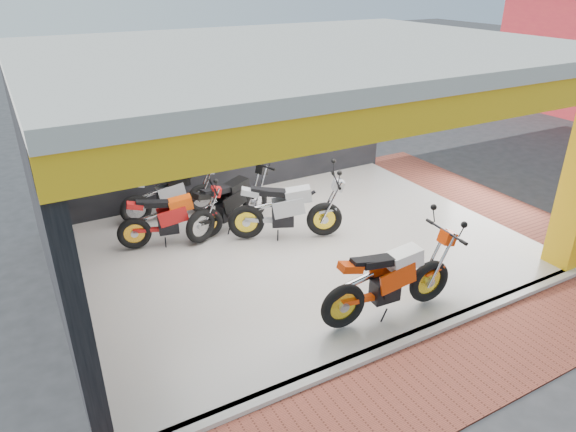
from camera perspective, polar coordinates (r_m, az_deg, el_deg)
name	(u,v)px	position (r m, az deg, el deg)	size (l,w,h in m)	color
ground	(364,305)	(8.24, 8.49, -9.78)	(80.00, 80.00, 0.00)	#2D2D30
showroom_floor	(300,248)	(9.61, 1.34, -3.60)	(8.00, 6.00, 0.10)	silver
showroom_ceiling	(302,51)	(8.47, 1.59, 17.89)	(8.40, 6.40, 0.20)	beige
back_wall	(230,121)	(11.56, -6.50, 10.45)	(8.20, 0.20, 3.50)	black
left_wall	(44,211)	(7.81, -25.46, 0.52)	(0.20, 6.20, 3.50)	black
header_beam_front	(436,110)	(6.18, 16.15, 11.22)	(8.40, 0.30, 0.40)	yellow
header_beam_right	(479,53)	(11.08, 20.49, 16.63)	(0.30, 6.40, 0.40)	yellow
floor_kerb	(408,340)	(7.60, 13.24, -13.22)	(8.00, 0.20, 0.10)	silver
paver_front	(449,376)	(7.22, 17.45, -16.60)	(9.00, 1.40, 0.03)	brown
paver_right	(481,200)	(12.52, 20.65, 1.71)	(1.40, 7.00, 0.03)	brown
moto_hero	(432,262)	(7.96, 15.66, -4.95)	(2.33, 0.86, 1.42)	red
moto_row_a	(325,203)	(9.64, 4.12, 1.43)	(2.29, 0.85, 1.40)	#ABAEB3
moto_row_b	(255,188)	(10.38, -3.74, 3.09)	(2.20, 0.82, 1.35)	black
moto_row_c	(206,209)	(9.69, -9.13, 0.81)	(2.05, 0.76, 1.25)	red
moto_row_d	(201,185)	(10.77, -9.64, 3.43)	(2.09, 0.77, 1.28)	#A9ACB1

